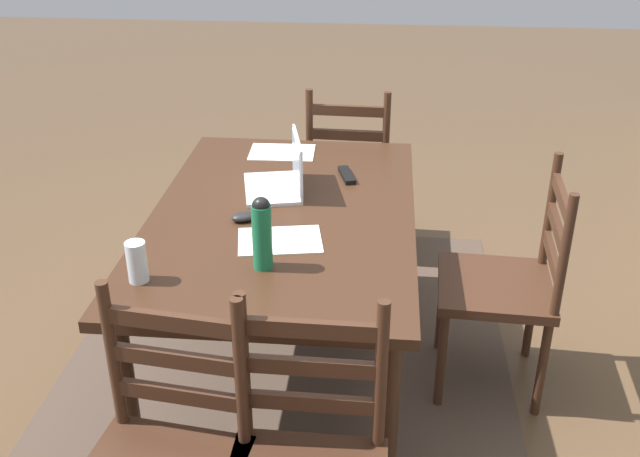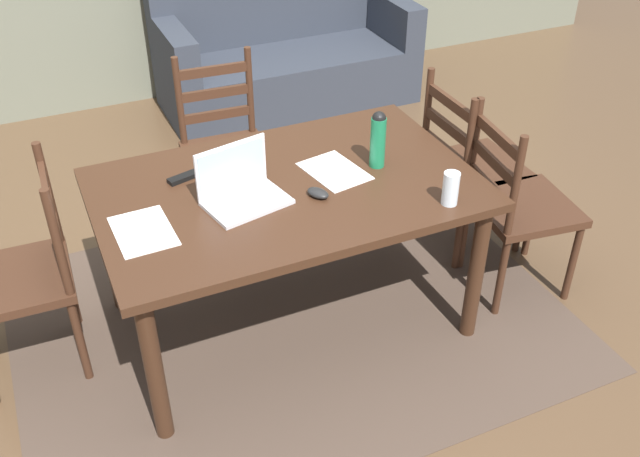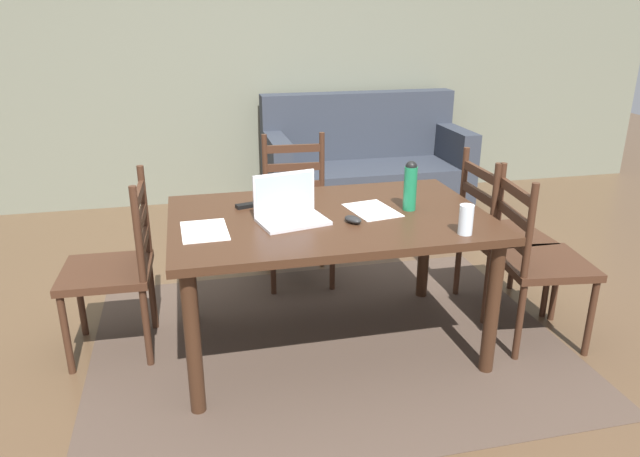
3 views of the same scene
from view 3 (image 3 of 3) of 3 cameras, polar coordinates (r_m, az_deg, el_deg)
ground_plane at (r=3.26m, az=0.84°, el=-11.05°), size 14.00×14.00×0.00m
area_rug at (r=3.26m, az=0.84°, el=-11.01°), size 2.49×1.90×0.01m
wall_back at (r=5.52m, az=-6.26°, el=16.69°), size 8.00×0.12×2.70m
dining_table at (r=2.97m, az=0.91°, el=-0.24°), size 1.58×1.01×0.74m
chair_far_head at (r=3.84m, az=-2.21°, el=1.60°), size 0.46×0.46×0.95m
chair_right_far at (r=3.61m, az=16.99°, el=-0.60°), size 0.45×0.45×0.95m
chair_right_near at (r=3.29m, az=20.34°, el=-3.02°), size 0.49×0.49×0.95m
chair_left_far at (r=3.18m, az=-19.34°, el=-3.76°), size 0.45×0.45×0.95m
couch at (r=5.40m, az=4.29°, el=5.97°), size 1.80×0.80×1.00m
laptop at (r=2.86m, az=-3.02°, el=1.93°), size 0.36×0.28×0.23m
water_bottle at (r=3.02m, az=8.77°, el=4.22°), size 0.07×0.07×0.26m
drinking_glass at (r=2.75m, az=14.00°, el=0.84°), size 0.07×0.07×0.14m
computer_mouse at (r=2.83m, az=3.22°, el=0.89°), size 0.10×0.12×0.03m
tv_remote at (r=3.09m, az=-6.65°, el=2.31°), size 0.18×0.09×0.02m
paper_stack_left at (r=3.02m, az=5.09°, el=1.79°), size 0.26×0.33×0.00m
paper_stack_right at (r=2.78m, az=-11.16°, el=-0.21°), size 0.22×0.30×0.00m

